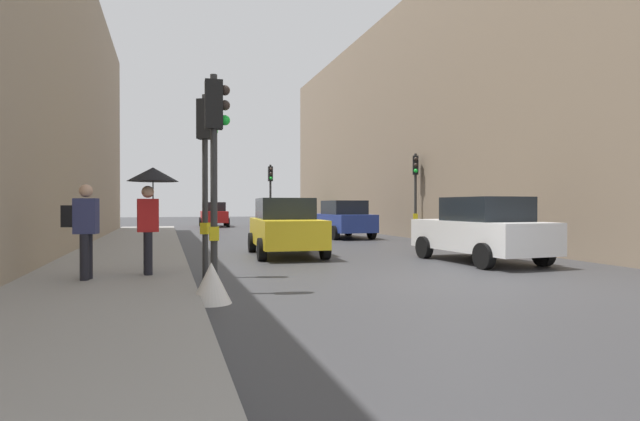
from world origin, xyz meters
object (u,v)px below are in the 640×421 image
at_px(traffic_light_mid_street, 416,180).
at_px(car_yellow_taxi, 286,227).
at_px(traffic_light_near_right, 206,152).
at_px(car_blue_van, 343,219).
at_px(traffic_light_far_median, 270,186).
at_px(car_white_compact, 481,230).
at_px(car_red_sedan, 214,214).
at_px(car_green_estate, 293,215).
at_px(pedestrian_with_grey_backpack, 84,226).
at_px(pedestrian_with_umbrella, 151,190).
at_px(traffic_light_near_left, 215,143).
at_px(warning_sign_triangle, 211,283).

relative_size(traffic_light_mid_street, car_yellow_taxi, 0.89).
bearing_deg(traffic_light_near_right, car_blue_van, 58.13).
bearing_deg(traffic_light_far_median, car_white_compact, -81.77).
bearing_deg(car_red_sedan, traffic_light_near_right, -95.45).
xyz_separation_m(traffic_light_far_median, car_green_estate, (2.72, 5.66, -1.78)).
bearing_deg(car_white_compact, car_yellow_taxi, 143.90).
relative_size(car_yellow_taxi, pedestrian_with_grey_backpack, 2.43).
bearing_deg(car_white_compact, car_blue_van, 90.82).
distance_m(traffic_light_far_median, pedestrian_with_grey_backpack, 19.63).
xyz_separation_m(traffic_light_far_median, pedestrian_with_grey_backpack, (-7.19, -18.20, -1.50)).
bearing_deg(car_white_compact, traffic_light_far_median, 98.23).
bearing_deg(pedestrian_with_umbrella, car_yellow_taxi, 49.81).
relative_size(traffic_light_near_left, car_red_sedan, 0.89).
distance_m(traffic_light_near_right, pedestrian_with_umbrella, 1.42).
bearing_deg(pedestrian_with_umbrella, pedestrian_with_grey_backpack, -161.52).
height_order(traffic_light_near_right, pedestrian_with_grey_backpack, traffic_light_near_right).
relative_size(pedestrian_with_umbrella, pedestrian_with_grey_backpack, 1.21).
xyz_separation_m(car_red_sedan, car_green_estate, (5.13, -3.05, 0.00)).
distance_m(pedestrian_with_umbrella, warning_sign_triangle, 3.15).
height_order(car_green_estate, pedestrian_with_grey_backpack, pedestrian_with_grey_backpack).
xyz_separation_m(car_green_estate, car_white_compact, (-0.31, -22.35, 0.00)).
height_order(traffic_light_mid_street, car_yellow_taxi, traffic_light_mid_street).
bearing_deg(traffic_light_mid_street, car_green_estate, 99.07).
xyz_separation_m(car_blue_van, pedestrian_with_umbrella, (-8.27, -11.86, 0.96)).
height_order(traffic_light_far_median, car_red_sedan, traffic_light_far_median).
bearing_deg(car_white_compact, car_green_estate, 89.21).
xyz_separation_m(car_red_sedan, car_blue_van, (4.67, -14.66, 0.00)).
relative_size(traffic_light_far_median, car_yellow_taxi, 0.90).
relative_size(traffic_light_near_right, traffic_light_mid_street, 1.01).
bearing_deg(traffic_light_near_right, car_yellow_taxi, 57.10).
height_order(traffic_light_near_right, car_white_compact, traffic_light_near_right).
height_order(traffic_light_near_left, car_red_sedan, traffic_light_near_left).
relative_size(traffic_light_mid_street, car_white_compact, 0.90).
bearing_deg(car_blue_van, warning_sign_triangle, -116.85).
height_order(car_red_sedan, pedestrian_with_umbrella, pedestrian_with_umbrella).
distance_m(traffic_light_near_left, car_blue_van, 15.46).
bearing_deg(pedestrian_with_umbrella, traffic_light_mid_street, 41.42).
bearing_deg(warning_sign_triangle, traffic_light_near_right, 87.21).
bearing_deg(traffic_light_near_left, pedestrian_with_grey_backpack, 149.73).
bearing_deg(car_red_sedan, traffic_light_near_left, -95.05).
distance_m(car_red_sedan, car_white_compact, 25.85).
xyz_separation_m(car_white_compact, pedestrian_with_grey_backpack, (-9.61, -1.51, 0.29)).
height_order(traffic_light_far_median, pedestrian_with_umbrella, traffic_light_far_median).
bearing_deg(traffic_light_mid_street, warning_sign_triangle, -129.21).
distance_m(traffic_light_far_median, car_red_sedan, 9.21).
xyz_separation_m(car_green_estate, pedestrian_with_grey_backpack, (-9.92, -23.87, 0.29)).
bearing_deg(traffic_light_near_right, car_green_estate, 71.75).
height_order(car_green_estate, car_white_compact, same).
bearing_deg(car_blue_van, car_green_estate, 87.72).
relative_size(traffic_light_near_right, car_blue_van, 0.91).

